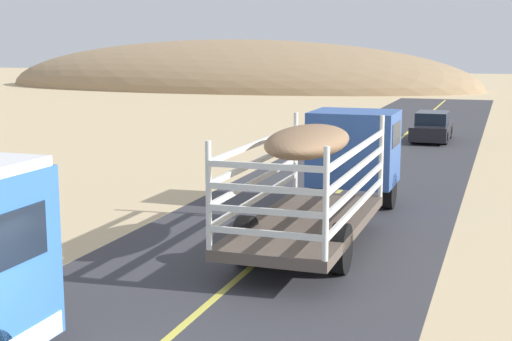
% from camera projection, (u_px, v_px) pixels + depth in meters
% --- Properties ---
extents(livestock_truck, '(2.53, 9.70, 3.02)m').
position_uv_depth(livestock_truck, '(338.00, 159.00, 20.09)').
color(livestock_truck, '#3359A5').
rests_on(livestock_truck, road_surface).
extents(car_far, '(1.80, 4.40, 1.46)m').
position_uv_depth(car_far, '(432.00, 128.00, 37.34)').
color(car_far, black).
rests_on(car_far, road_surface).
extents(distant_hill, '(55.67, 23.71, 10.76)m').
position_uv_depth(distant_hill, '(230.00, 87.00, 83.29)').
color(distant_hill, '#997C5A').
rests_on(distant_hill, ground).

